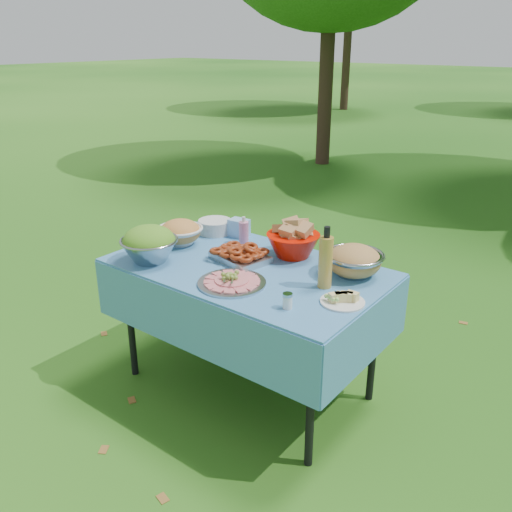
{
  "coord_description": "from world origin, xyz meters",
  "views": [
    {
      "loc": [
        1.66,
        -2.08,
        1.9
      ],
      "look_at": [
        0.06,
        0.0,
        0.83
      ],
      "focal_mm": 38.0,
      "sensor_mm": 36.0,
      "label": 1
    }
  ],
  "objects_px": {
    "bread_bowl": "(293,239)",
    "salad_bowl": "(149,244)",
    "picnic_table": "(247,328)",
    "charcuterie_platter": "(232,277)",
    "plate_stack": "(215,226)",
    "pasta_bowl_steel": "(354,260)",
    "oil_bottle": "(326,257)"
  },
  "relations": [
    {
      "from": "salad_bowl",
      "to": "charcuterie_platter",
      "type": "xyz_separation_m",
      "value": [
        0.54,
        0.04,
        -0.06
      ]
    },
    {
      "from": "picnic_table",
      "to": "salad_bowl",
      "type": "relative_size",
      "value": 4.74
    },
    {
      "from": "charcuterie_platter",
      "to": "bread_bowl",
      "type": "bearing_deg",
      "value": 86.3
    },
    {
      "from": "oil_bottle",
      "to": "charcuterie_platter",
      "type": "bearing_deg",
      "value": -146.49
    },
    {
      "from": "pasta_bowl_steel",
      "to": "oil_bottle",
      "type": "height_order",
      "value": "oil_bottle"
    },
    {
      "from": "charcuterie_platter",
      "to": "oil_bottle",
      "type": "bearing_deg",
      "value": 33.51
    },
    {
      "from": "bread_bowl",
      "to": "salad_bowl",
      "type": "bearing_deg",
      "value": -136.98
    },
    {
      "from": "plate_stack",
      "to": "oil_bottle",
      "type": "height_order",
      "value": "oil_bottle"
    },
    {
      "from": "picnic_table",
      "to": "pasta_bowl_steel",
      "type": "bearing_deg",
      "value": 26.04
    },
    {
      "from": "salad_bowl",
      "to": "pasta_bowl_steel",
      "type": "distance_m",
      "value": 1.09
    },
    {
      "from": "picnic_table",
      "to": "pasta_bowl_steel",
      "type": "xyz_separation_m",
      "value": [
        0.5,
        0.25,
        0.46
      ]
    },
    {
      "from": "picnic_table",
      "to": "charcuterie_platter",
      "type": "bearing_deg",
      "value": -70.28
    },
    {
      "from": "picnic_table",
      "to": "charcuterie_platter",
      "type": "xyz_separation_m",
      "value": [
        0.08,
        -0.22,
        0.42
      ]
    },
    {
      "from": "salad_bowl",
      "to": "pasta_bowl_steel",
      "type": "relative_size",
      "value": 1.02
    },
    {
      "from": "pasta_bowl_steel",
      "to": "charcuterie_platter",
      "type": "xyz_separation_m",
      "value": [
        -0.42,
        -0.47,
        -0.04
      ]
    },
    {
      "from": "salad_bowl",
      "to": "plate_stack",
      "type": "relative_size",
      "value": 1.49
    },
    {
      "from": "picnic_table",
      "to": "charcuterie_platter",
      "type": "height_order",
      "value": "charcuterie_platter"
    },
    {
      "from": "bread_bowl",
      "to": "charcuterie_platter",
      "type": "distance_m",
      "value": 0.5
    },
    {
      "from": "bread_bowl",
      "to": "pasta_bowl_steel",
      "type": "bearing_deg",
      "value": -3.71
    },
    {
      "from": "picnic_table",
      "to": "bread_bowl",
      "type": "distance_m",
      "value": 0.56
    },
    {
      "from": "salad_bowl",
      "to": "oil_bottle",
      "type": "xyz_separation_m",
      "value": [
        0.92,
        0.3,
        0.05
      ]
    },
    {
      "from": "plate_stack",
      "to": "charcuterie_platter",
      "type": "bearing_deg",
      "value": -42.33
    },
    {
      "from": "pasta_bowl_steel",
      "to": "charcuterie_platter",
      "type": "bearing_deg",
      "value": -132.1
    },
    {
      "from": "salad_bowl",
      "to": "pasta_bowl_steel",
      "type": "xyz_separation_m",
      "value": [
        0.97,
        0.51,
        -0.02
      ]
    },
    {
      "from": "plate_stack",
      "to": "bread_bowl",
      "type": "bearing_deg",
      "value": -2.48
    },
    {
      "from": "pasta_bowl_steel",
      "to": "oil_bottle",
      "type": "bearing_deg",
      "value": -101.18
    },
    {
      "from": "salad_bowl",
      "to": "oil_bottle",
      "type": "height_order",
      "value": "oil_bottle"
    },
    {
      "from": "bread_bowl",
      "to": "pasta_bowl_steel",
      "type": "distance_m",
      "value": 0.39
    },
    {
      "from": "pasta_bowl_steel",
      "to": "charcuterie_platter",
      "type": "height_order",
      "value": "pasta_bowl_steel"
    },
    {
      "from": "plate_stack",
      "to": "pasta_bowl_steel",
      "type": "xyz_separation_m",
      "value": [
        0.99,
        -0.05,
        0.04
      ]
    },
    {
      "from": "bread_bowl",
      "to": "oil_bottle",
      "type": "height_order",
      "value": "oil_bottle"
    },
    {
      "from": "pasta_bowl_steel",
      "to": "picnic_table",
      "type": "bearing_deg",
      "value": -153.96
    }
  ]
}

